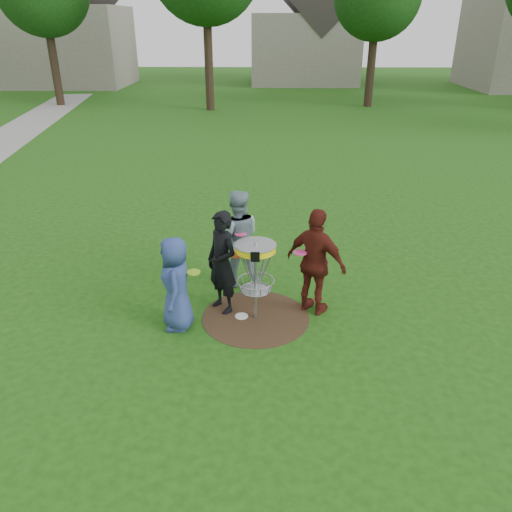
{
  "coord_description": "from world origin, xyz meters",
  "views": [
    {
      "loc": [
        0.16,
        -7.11,
        4.51
      ],
      "look_at": [
        0.0,
        0.3,
        1.0
      ],
      "focal_mm": 35.0,
      "sensor_mm": 36.0,
      "label": 1
    }
  ],
  "objects_px": {
    "player_grey": "(237,238)",
    "disc_golf_basket": "(256,263)",
    "player_black": "(222,263)",
    "player_maroon": "(316,263)",
    "player_blue": "(176,284)"
  },
  "relations": [
    {
      "from": "player_black",
      "to": "disc_golf_basket",
      "type": "height_order",
      "value": "player_black"
    },
    {
      "from": "disc_golf_basket",
      "to": "player_grey",
      "type": "bearing_deg",
      "value": 106.63
    },
    {
      "from": "player_grey",
      "to": "disc_golf_basket",
      "type": "height_order",
      "value": "player_grey"
    },
    {
      "from": "player_black",
      "to": "player_grey",
      "type": "bearing_deg",
      "value": 126.4
    },
    {
      "from": "player_grey",
      "to": "disc_golf_basket",
      "type": "xyz_separation_m",
      "value": [
        0.37,
        -1.23,
        0.11
      ]
    },
    {
      "from": "player_black",
      "to": "player_grey",
      "type": "distance_m",
      "value": 0.98
    },
    {
      "from": "player_black",
      "to": "player_grey",
      "type": "xyz_separation_m",
      "value": [
        0.2,
        0.96,
        0.03
      ]
    },
    {
      "from": "player_maroon",
      "to": "disc_golf_basket",
      "type": "distance_m",
      "value": 1.02
    },
    {
      "from": "player_grey",
      "to": "player_maroon",
      "type": "bearing_deg",
      "value": 136.85
    },
    {
      "from": "player_black",
      "to": "disc_golf_basket",
      "type": "distance_m",
      "value": 0.64
    },
    {
      "from": "player_maroon",
      "to": "disc_golf_basket",
      "type": "bearing_deg",
      "value": 49.04
    },
    {
      "from": "player_maroon",
      "to": "disc_golf_basket",
      "type": "relative_size",
      "value": 1.33
    },
    {
      "from": "player_blue",
      "to": "player_maroon",
      "type": "xyz_separation_m",
      "value": [
        2.23,
        0.51,
        0.14
      ]
    },
    {
      "from": "player_blue",
      "to": "player_grey",
      "type": "distance_m",
      "value": 1.74
    },
    {
      "from": "disc_golf_basket",
      "to": "player_black",
      "type": "bearing_deg",
      "value": 154.44
    }
  ]
}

